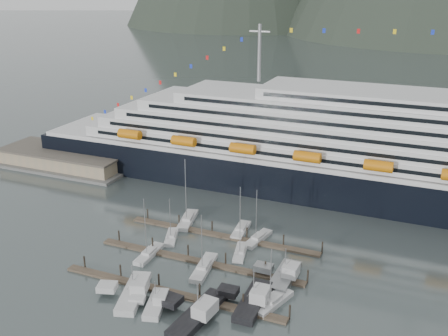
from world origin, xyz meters
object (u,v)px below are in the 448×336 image
Objects in this scene: cruise_ship at (396,159)px; sailboat_a at (171,237)px; trawler_c at (197,313)px; trawler_d at (252,300)px; sailboat_b at (149,254)px; trawler_a at (133,292)px; sailboat_c at (240,253)px; sailboat_e at (188,220)px; sailboat_h at (273,303)px; warehouse at (65,160)px; trawler_e at (284,275)px; sailboat_g at (258,239)px; sailboat_d at (204,268)px; sailboat_f at (241,230)px; trawler_b at (155,303)px.

sailboat_a is at bearing -135.62° from cruise_ship.
trawler_d is at bearing -39.23° from trawler_c.
trawler_c is (19.62, -16.19, 0.56)m from sailboat_b.
sailboat_a is at bearing -5.70° from sailboat_b.
trawler_d is (22.43, 6.39, 0.04)m from trawler_a.
sailboat_c is 0.71× the size of sailboat_e.
cruise_ship is 11.81× the size of sailboat_e.
sailboat_h is at bearing -154.09° from sailboat_c.
trawler_c is (75.35, -56.98, -1.26)m from warehouse.
cruise_ship reaches higher than trawler_e.
trawler_c is at bearing -163.27° from sailboat_e.
trawler_a is (4.92, -33.61, 0.48)m from sailboat_e.
trawler_c is (-0.28, -32.48, 0.57)m from sailboat_g.
cruise_ship is 13.19× the size of trawler_c.
sailboat_e reaches higher than trawler_d.
cruise_ship is 80.75m from trawler_a.
sailboat_d reaches higher than trawler_e.
trawler_d is (-18.76, -62.17, -11.05)m from cruise_ship.
sailboat_c is at bearing 9.02° from trawler_c.
sailboat_e is at bearing 47.55° from sailboat_c.
trawler_b is at bearing 168.32° from sailboat_f.
sailboat_h is (-15.20, -60.70, -11.61)m from cruise_ship.
sailboat_a is 9.67m from sailboat_e.
warehouse is 3.23× the size of trawler_a.
sailboat_c reaches higher than trawler_a.
trawler_e is (19.53, 18.54, 0.17)m from trawler_b.
sailboat_b is 0.92× the size of trawler_c.
cruise_ship is 64.83m from sailboat_a.
warehouse is 2.89× the size of trawler_c.
sailboat_c is at bearing 63.11° from trawler_e.
warehouse is 80.92m from sailboat_c.
trawler_e is (10.87, 18.49, -0.01)m from trawler_c.
sailboat_c is at bearing -46.64° from trawler_a.
trawler_c is (-26.67, -69.92, -11.06)m from cruise_ship.
trawler_b is at bearing 134.08° from trawler_e.
trawler_d reaches higher than trawler_b.
sailboat_b is 18.79m from sailboat_e.
trawler_a is 30.63m from trawler_e.
trawler_d is (12.88, -27.22, 0.56)m from sailboat_f.
sailboat_h is 0.90× the size of trawler_a.
sailboat_h reaches higher than trawler_b.
sailboat_d is (69.47, -41.39, -1.82)m from warehouse.
trawler_a is (-13.37, -23.38, 0.54)m from sailboat_c.
cruise_ship reaches higher than sailboat_h.
sailboat_d is at bearing -120.93° from cruise_ship.
warehouse is 3.14× the size of sailboat_b.
sailboat_a is 0.76× the size of sailboat_b.
sailboat_a is 24.36m from trawler_a.
sailboat_e is at bearing 62.05° from trawler_e.
trawler_a is (4.38, -23.95, 0.55)m from sailboat_a.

